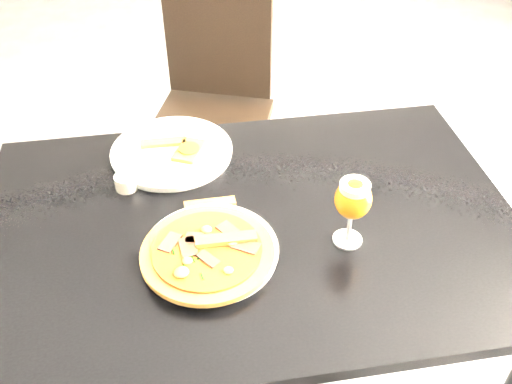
{
  "coord_description": "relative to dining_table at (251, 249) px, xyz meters",
  "views": [
    {
      "loc": [
        0.18,
        -1.26,
        1.62
      ],
      "look_at": [
        0.23,
        -0.33,
        0.83
      ],
      "focal_mm": 40.0,
      "sensor_mm": 36.0,
      "label": 1
    }
  ],
  "objects": [
    {
      "name": "chair_far",
      "position": [
        -0.1,
        0.9,
        -0.17
      ],
      "size": [
        0.5,
        0.5,
        0.9
      ],
      "rotation": [
        0.0,
        0.0,
        -0.24
      ],
      "color": "black",
      "rests_on": "ground"
    },
    {
      "name": "dining_table",
      "position": [
        0.0,
        0.0,
        0.0
      ],
      "size": [
        1.28,
        0.93,
        0.75
      ],
      "rotation": [
        0.0,
        0.0,
        0.11
      ],
      "color": "black",
      "rests_on": "ground"
    },
    {
      "name": "plate_second",
      "position": [
        -0.19,
        0.26,
        0.1
      ],
      "size": [
        0.39,
        0.39,
        0.02
      ],
      "primitive_type": "cylinder",
      "rotation": [
        0.0,
        0.0,
        0.36
      ],
      "color": "silver",
      "rests_on": "dining_table"
    },
    {
      "name": "plate_main",
      "position": [
        -0.09,
        -0.09,
        0.1
      ],
      "size": [
        0.36,
        0.36,
        0.02
      ],
      "primitive_type": "cylinder",
      "rotation": [
        0.0,
        0.0,
        -0.31
      ],
      "color": "silver",
      "rests_on": "dining_table"
    },
    {
      "name": "pizza",
      "position": [
        -0.09,
        -0.11,
        0.11
      ],
      "size": [
        0.28,
        0.28,
        0.03
      ],
      "rotation": [
        0.0,
        0.0,
        -0.22
      ],
      "color": "#9B6725",
      "rests_on": "plate_main"
    },
    {
      "name": "ground",
      "position": [
        -0.22,
        0.34,
        -0.66
      ],
      "size": [
        6.0,
        6.0,
        0.0
      ],
      "primitive_type": "plane",
      "color": "#58585A",
      "rests_on": "ground"
    },
    {
      "name": "crust_scraps",
      "position": [
        -0.17,
        0.26,
        0.11
      ],
      "size": [
        0.17,
        0.11,
        0.01
      ],
      "rotation": [
        0.0,
        0.0,
        0.53
      ],
      "color": "#9B6725",
      "rests_on": "plate_second"
    },
    {
      "name": "loose_crust",
      "position": [
        -0.09,
        0.06,
        0.09
      ],
      "size": [
        0.12,
        0.04,
        0.01
      ],
      "primitive_type": "cube",
      "rotation": [
        0.0,
        0.0,
        0.12
      ],
      "color": "#9B6725",
      "rests_on": "dining_table"
    },
    {
      "name": "sauce_cup",
      "position": [
        -0.29,
        0.13,
        0.11
      ],
      "size": [
        0.05,
        0.05,
        0.04
      ],
      "color": "beige",
      "rests_on": "dining_table"
    },
    {
      "name": "beer_glass",
      "position": [
        0.21,
        -0.07,
        0.21
      ],
      "size": [
        0.08,
        0.08,
        0.16
      ],
      "color": "#B5BABE",
      "rests_on": "dining_table"
    }
  ]
}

